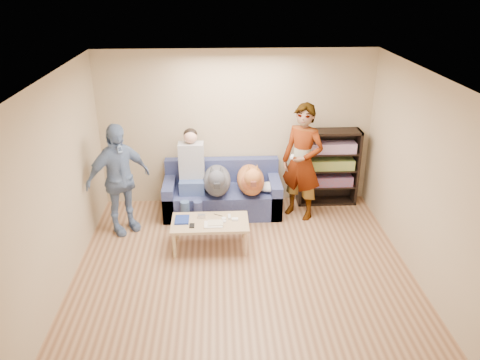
{
  "coord_description": "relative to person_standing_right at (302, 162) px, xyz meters",
  "views": [
    {
      "loc": [
        -0.3,
        -4.9,
        3.69
      ],
      "look_at": [
        0.0,
        1.2,
        0.95
      ],
      "focal_mm": 35.0,
      "sensor_mm": 36.0,
      "label": 1
    }
  ],
  "objects": [
    {
      "name": "coffee_table",
      "position": [
        -1.46,
        -0.91,
        -0.56
      ],
      "size": [
        1.1,
        0.6,
        0.42
      ],
      "color": "tan",
      "rests_on": "ground"
    },
    {
      "name": "controller_a",
      "position": [
        -1.18,
        -0.81,
        -0.5
      ],
      "size": [
        0.04,
        0.13,
        0.03
      ],
      "primitive_type": "cube",
      "color": "silver",
      "rests_on": "coffee_table"
    },
    {
      "name": "magazine",
      "position": [
        -1.38,
        -0.99,
        -0.5
      ],
      "size": [
        0.22,
        0.17,
        0.01
      ],
      "primitive_type": "cube",
      "color": "beige",
      "rests_on": "coffee_table"
    },
    {
      "name": "wall_left",
      "position": [
        -3.26,
        -1.86,
        0.36
      ],
      "size": [
        0.0,
        5.0,
        5.0
      ],
      "primitive_type": "plane",
      "rotation": [
        1.57,
        0.0,
        1.57
      ],
      "color": "tan",
      "rests_on": "ground"
    },
    {
      "name": "wall_right",
      "position": [
        1.24,
        -1.86,
        0.36
      ],
      "size": [
        0.0,
        5.0,
        5.0
      ],
      "primitive_type": "plane",
      "rotation": [
        1.57,
        0.0,
        -1.57
      ],
      "color": "tan",
      "rests_on": "ground"
    },
    {
      "name": "wallet",
      "position": [
        -1.71,
        -1.03,
        -0.51
      ],
      "size": [
        0.07,
        0.12,
        0.02
      ],
      "primitive_type": "cube",
      "color": "black",
      "rests_on": "coffee_table"
    },
    {
      "name": "wall_back",
      "position": [
        -1.01,
        0.64,
        0.36
      ],
      "size": [
        4.5,
        0.0,
        4.5
      ],
      "primitive_type": "plane",
      "rotation": [
        1.57,
        0.0,
        0.0
      ],
      "color": "tan",
      "rests_on": "ground"
    },
    {
      "name": "held_controller",
      "position": [
        -0.2,
        -0.2,
        0.17
      ],
      "size": [
        0.08,
        0.13,
        0.03
      ],
      "primitive_type": "cube",
      "rotation": [
        0.0,
        0.0,
        -0.31
      ],
      "color": "white",
      "rests_on": "person_standing_right"
    },
    {
      "name": "dog_tan",
      "position": [
        -0.81,
        0.01,
        -0.29
      ],
      "size": [
        0.44,
        1.18,
        0.63
      ],
      "color": "#B97638",
      "rests_on": "sofa"
    },
    {
      "name": "person_standing_right",
      "position": [
        0.0,
        0.0,
        0.0
      ],
      "size": [
        0.82,
        0.77,
        1.88
      ],
      "primitive_type": "imported",
      "rotation": [
        0.0,
        0.0,
        -0.66
      ],
      "color": "gray",
      "rests_on": "ground"
    },
    {
      "name": "blanket",
      "position": [
        -0.51,
        0.06,
        -0.45
      ],
      "size": [
        0.37,
        0.31,
        0.13
      ],
      "primitive_type": "ellipsoid",
      "color": "#ADADB2",
      "rests_on": "sofa"
    },
    {
      "name": "person_seated",
      "position": [
        -1.75,
        0.11,
        -0.17
      ],
      "size": [
        0.4,
        0.73,
        1.47
      ],
      "color": "#446197",
      "rests_on": "sofa"
    },
    {
      "name": "camera_silver",
      "position": [
        -1.58,
        -0.79,
        -0.49
      ],
      "size": [
        0.11,
        0.06,
        0.05
      ],
      "primitive_type": "cube",
      "color": "#B1B0B5",
      "rests_on": "coffee_table"
    },
    {
      "name": "pen_orange",
      "position": [
        -1.48,
        -1.07,
        -0.51
      ],
      "size": [
        0.13,
        0.06,
        0.01
      ],
      "primitive_type": "cylinder",
      "rotation": [
        0.0,
        1.57,
        0.35
      ],
      "color": "#F05A22",
      "rests_on": "coffee_table"
    },
    {
      "name": "person_standing_left",
      "position": [
        -2.81,
        -0.35,
        -0.08
      ],
      "size": [
        1.06,
        0.94,
        1.72
      ],
      "primitive_type": "imported",
      "rotation": [
        0.0,
        0.0,
        0.64
      ],
      "color": "#738AB8",
      "rests_on": "ground"
    },
    {
      "name": "headphone_cup_b",
      "position": [
        -1.26,
        -0.85,
        -0.51
      ],
      "size": [
        0.07,
        0.07,
        0.02
      ],
      "primitive_type": "cylinder",
      "color": "white",
      "rests_on": "coffee_table"
    },
    {
      "name": "controller_b",
      "position": [
        -1.1,
        -0.89,
        -0.5
      ],
      "size": [
        0.09,
        0.06,
        0.03
      ],
      "primitive_type": "cube",
      "color": "white",
      "rests_on": "coffee_table"
    },
    {
      "name": "wall_front",
      "position": [
        -1.01,
        -4.36,
        0.36
      ],
      "size": [
        4.5,
        0.0,
        4.5
      ],
      "primitive_type": "plane",
      "rotation": [
        -1.57,
        0.0,
        0.0
      ],
      "color": "tan",
      "rests_on": "ground"
    },
    {
      "name": "ceiling",
      "position": [
        -1.01,
        -1.86,
        1.66
      ],
      "size": [
        5.0,
        5.0,
        0.0
      ],
      "primitive_type": "plane",
      "rotation": [
        3.14,
        0.0,
        0.0
      ],
      "color": "white",
      "rests_on": "ground"
    },
    {
      "name": "pen_black",
      "position": [
        -1.34,
        -0.73,
        -0.51
      ],
      "size": [
        0.13,
        0.08,
        0.01
      ],
      "primitive_type": "cylinder",
      "rotation": [
        0.0,
        1.57,
        -0.52
      ],
      "color": "black",
      "rests_on": "coffee_table"
    },
    {
      "name": "bookshelf",
      "position": [
        0.54,
        0.47,
        -0.26
      ],
      "size": [
        1.0,
        0.34,
        1.3
      ],
      "color": "black",
      "rests_on": "ground"
    },
    {
      "name": "headphone_cup_a",
      "position": [
        -1.26,
        -0.93,
        -0.51
      ],
      "size": [
        0.07,
        0.07,
        0.02
      ],
      "primitive_type": "cylinder",
      "color": "silver",
      "rests_on": "coffee_table"
    },
    {
      "name": "papers",
      "position": [
        -1.41,
        -1.01,
        -0.51
      ],
      "size": [
        0.26,
        0.2,
        0.02
      ],
      "primitive_type": "cube",
      "color": "silver",
      "rests_on": "coffee_table"
    },
    {
      "name": "notebook_blue",
      "position": [
        -1.86,
        -0.86,
        -0.51
      ],
      "size": [
        0.2,
        0.26,
        0.03
      ],
      "primitive_type": "cube",
      "color": "navy",
      "rests_on": "coffee_table"
    },
    {
      "name": "ground",
      "position": [
        -1.01,
        -1.86,
        -0.94
      ],
      "size": [
        5.0,
        5.0,
        0.0
      ],
      "primitive_type": "plane",
      "color": "brown",
      "rests_on": "ground"
    },
    {
      "name": "sofa",
      "position": [
        -1.26,
        0.24,
        -0.66
      ],
      "size": [
        1.9,
        0.85,
        0.82
      ],
      "color": "#515B93",
      "rests_on": "ground"
    },
    {
      "name": "dog_gray",
      "position": [
        -1.35,
        -0.0,
        -0.28
      ],
      "size": [
        0.44,
        1.26,
        0.64
      ],
      "color": "#51535C",
      "rests_on": "sofa"
    }
  ]
}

